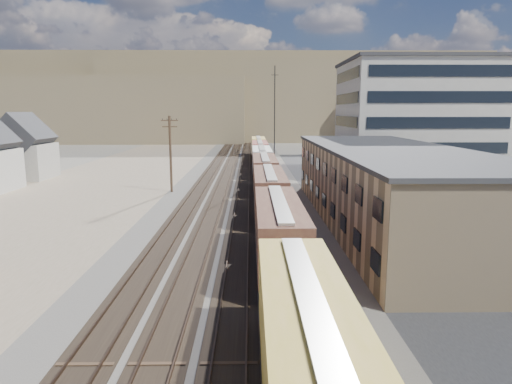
{
  "coord_description": "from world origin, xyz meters",
  "views": [
    {
      "loc": [
        1.91,
        -17.5,
        10.5
      ],
      "look_at": [
        2.44,
        25.05,
        3.0
      ],
      "focal_mm": 32.0,
      "sensor_mm": 36.0,
      "label": 1
    }
  ],
  "objects": [
    {
      "name": "ground",
      "position": [
        0.0,
        0.0,
        0.0
      ],
      "size": [
        300.0,
        300.0,
        0.0
      ],
      "primitive_type": "plane",
      "color": "#6B6356",
      "rests_on": "ground"
    },
    {
      "name": "ballast_bed",
      "position": [
        0.0,
        50.0,
        0.03
      ],
      "size": [
        18.0,
        200.0,
        0.06
      ],
      "primitive_type": "cube",
      "color": "#4C4742",
      "rests_on": "ground"
    },
    {
      "name": "dirt_yard",
      "position": [
        -20.0,
        40.0,
        0.01
      ],
      "size": [
        24.0,
        180.0,
        0.03
      ],
      "primitive_type": "cube",
      "color": "#7C6C55",
      "rests_on": "ground"
    },
    {
      "name": "asphalt_lot",
      "position": [
        22.0,
        35.0,
        0.02
      ],
      "size": [
        26.0,
        120.0,
        0.04
      ],
      "primitive_type": "cube",
      "color": "#232326",
      "rests_on": "ground"
    },
    {
      "name": "rail_tracks",
      "position": [
        -0.55,
        50.0,
        0.11
      ],
      "size": [
        11.4,
        200.0,
        0.24
      ],
      "color": "black",
      "rests_on": "ground"
    },
    {
      "name": "freight_train",
      "position": [
        3.8,
        34.62,
        2.79
      ],
      "size": [
        3.0,
        119.74,
        4.46
      ],
      "color": "black",
      "rests_on": "ground"
    },
    {
      "name": "warehouse",
      "position": [
        14.98,
        25.0,
        3.65
      ],
      "size": [
        12.4,
        40.4,
        7.25
      ],
      "color": "tan",
      "rests_on": "ground"
    },
    {
      "name": "office_tower",
      "position": [
        27.95,
        54.95,
        9.26
      ],
      "size": [
        22.6,
        18.6,
        18.45
      ],
      "color": "#9E998E",
      "rests_on": "ground"
    },
    {
      "name": "utility_pole_north",
      "position": [
        -8.5,
        42.0,
        5.3
      ],
      "size": [
        2.2,
        0.32,
        10.0
      ],
      "color": "#382619",
      "rests_on": "ground"
    },
    {
      "name": "radio_mast",
      "position": [
        6.0,
        60.0,
        9.12
      ],
      "size": [
        1.2,
        0.16,
        18.0
      ],
      "color": "black",
      "rests_on": "ground"
    },
    {
      "name": "hills_north",
      "position": [
        0.17,
        167.92,
        14.1
      ],
      "size": [
        265.0,
        80.0,
        32.0
      ],
      "color": "brown",
      "rests_on": "ground"
    },
    {
      "name": "parked_car_blue",
      "position": [
        26.34,
        45.36,
        0.83
      ],
      "size": [
        5.96,
        6.33,
        1.66
      ],
      "primitive_type": "imported",
      "rotation": [
        0.0,
        0.0,
        0.7
      ],
      "color": "navy",
      "rests_on": "ground"
    },
    {
      "name": "parked_car_far",
      "position": [
        26.99,
        55.79,
        0.68
      ],
      "size": [
        2.7,
        4.28,
        1.36
      ],
      "primitive_type": "imported",
      "rotation": [
        0.0,
        0.0,
        -0.3
      ],
      "color": "silver",
      "rests_on": "ground"
    }
  ]
}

